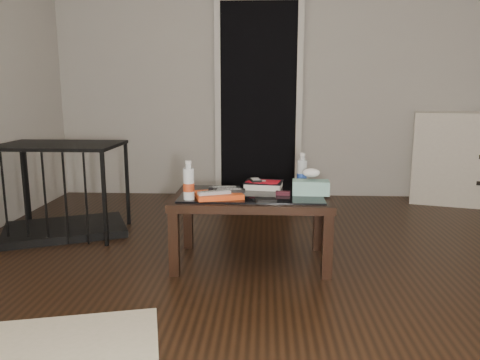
% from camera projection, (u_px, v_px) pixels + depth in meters
% --- Properties ---
extents(ground, '(5.00, 5.00, 0.00)m').
position_uv_depth(ground, '(322.00, 295.00, 2.59)').
color(ground, black).
rests_on(ground, ground).
extents(doorway, '(0.90, 0.08, 2.07)m').
position_uv_depth(doorway, '(258.00, 99.00, 4.84)').
color(doorway, black).
rests_on(doorway, ground).
extents(coffee_table, '(1.00, 0.60, 0.46)m').
position_uv_depth(coffee_table, '(251.00, 203.00, 3.02)').
color(coffee_table, black).
rests_on(coffee_table, ground).
extents(dresser, '(1.29, 0.82, 0.90)m').
position_uv_depth(dresser, '(477.00, 159.00, 4.60)').
color(dresser, silver).
rests_on(dresser, ground).
extents(pet_crate, '(1.07, 0.91, 0.71)m').
position_uv_depth(pet_crate, '(63.00, 205.00, 3.66)').
color(pet_crate, black).
rests_on(pet_crate, ground).
extents(magazines, '(0.33, 0.28, 0.03)m').
position_uv_depth(magazines, '(219.00, 195.00, 2.90)').
color(magazines, '#E14515').
rests_on(magazines, coffee_table).
extents(remote_silver, '(0.20, 0.12, 0.02)m').
position_uv_depth(remote_silver, '(214.00, 192.00, 2.85)').
color(remote_silver, '#A7A8AC').
rests_on(remote_silver, magazines).
extents(remote_black_front, '(0.20, 0.06, 0.02)m').
position_uv_depth(remote_black_front, '(229.00, 190.00, 2.91)').
color(remote_black_front, black).
rests_on(remote_black_front, magazines).
extents(remote_black_back, '(0.20, 0.07, 0.02)m').
position_uv_depth(remote_black_back, '(224.00, 188.00, 2.97)').
color(remote_black_back, black).
rests_on(remote_black_back, magazines).
extents(textbook, '(0.28, 0.23, 0.05)m').
position_uv_depth(textbook, '(264.00, 185.00, 3.16)').
color(textbook, black).
rests_on(textbook, coffee_table).
extents(dvd_mailers, '(0.23, 0.19, 0.01)m').
position_uv_depth(dvd_mailers, '(262.00, 181.00, 3.15)').
color(dvd_mailers, red).
rests_on(dvd_mailers, textbook).
extents(ipod, '(0.09, 0.12, 0.02)m').
position_uv_depth(ipod, '(256.00, 180.00, 3.14)').
color(ipod, black).
rests_on(ipod, dvd_mailers).
extents(flip_phone, '(0.09, 0.05, 0.02)m').
position_uv_depth(flip_phone, '(283.00, 193.00, 2.96)').
color(flip_phone, black).
rests_on(flip_phone, coffee_table).
extents(wallet, '(0.13, 0.09, 0.02)m').
position_uv_depth(wallet, '(266.00, 200.00, 2.78)').
color(wallet, black).
rests_on(wallet, coffee_table).
extents(water_bottle_left, '(0.07, 0.07, 0.24)m').
position_uv_depth(water_bottle_left, '(189.00, 180.00, 2.82)').
color(water_bottle_left, silver).
rests_on(water_bottle_left, coffee_table).
extents(water_bottle_right, '(0.08, 0.08, 0.24)m').
position_uv_depth(water_bottle_right, '(302.00, 170.00, 3.16)').
color(water_bottle_right, silver).
rests_on(water_bottle_right, coffee_table).
extents(tissue_box, '(0.23, 0.13, 0.09)m').
position_uv_depth(tissue_box, '(311.00, 187.00, 2.97)').
color(tissue_box, teal).
rests_on(tissue_box, coffee_table).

